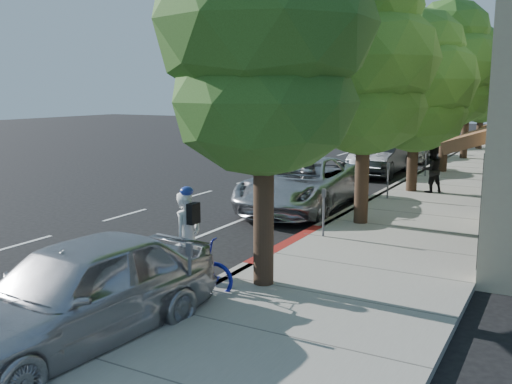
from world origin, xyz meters
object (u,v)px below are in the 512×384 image
Objects in this scene: street_tree_3 at (448,66)px; cyclist at (188,238)px; street_tree_2 at (416,83)px; white_pickup at (408,146)px; near_car_a at (78,292)px; pedestrian at (431,170)px; bicycle at (183,266)px; dark_sedan at (381,156)px; street_tree_5 at (483,84)px; dark_suv_far at (436,137)px; street_tree_4 at (469,74)px; silver_suv at (302,184)px; street_tree_1 at (366,63)px; street_tree_0 at (264,32)px.

street_tree_3 is 4.22× the size of cyclist.
white_pickup is at bearing 104.52° from street_tree_2.
pedestrian is at bearing 88.10° from near_car_a.
bicycle is (0.30, -0.59, -0.40)m from cyclist.
pedestrian is (2.32, 12.30, 0.04)m from cyclist.
dark_sedan is at bearing -95.08° from white_pickup.
white_pickup is (-1.25, 23.30, -0.19)m from cyclist.
street_tree_5 is at bearing -0.09° from cyclist.
bicycle is 30.38m from dark_suv_far.
street_tree_3 is at bearing -124.67° from pedestrian.
street_tree_4 is at bearing -128.06° from pedestrian.
silver_suv is 1.19× the size of dark_sedan.
dark_suv_far is at bearing 4.93° from cyclist.
white_pickup is at bearing 90.81° from dark_sedan.
near_car_a is at bearing -82.92° from dark_suv_far.
pedestrian is (0.72, -12.00, -3.78)m from street_tree_4.
dark_suv_far is (-2.64, 23.45, -3.82)m from street_tree_1.
dark_sedan is (-2.54, -7.50, -3.91)m from street_tree_4.
silver_suv is (-2.53, -16.50, -3.91)m from street_tree_4.
street_tree_4 is at bearing 11.56° from white_pickup.
street_tree_3 is 1.05× the size of street_tree_4.
white_pickup is at bearing 87.85° from silver_suv.
street_tree_3 reaches higher than silver_suv.
street_tree_3 reaches higher than pedestrian.
near_car_a is at bearing -111.80° from street_tree_0.
street_tree_4 is 4.50× the size of pedestrian.
white_pickup is at bearing 97.06° from street_tree_0.
street_tree_1 is 1.07× the size of street_tree_5.
silver_suv is 5.56m from pedestrian.
dark_sedan is (-2.54, -1.50, -4.13)m from street_tree_3.
street_tree_4 reaches higher than white_pickup.
street_tree_3 is (0.00, 6.00, 0.79)m from street_tree_2.
street_tree_2 is at bearing 57.30° from silver_suv.
pedestrian is (2.12, 15.50, 0.15)m from near_car_a.
pedestrian is at bearing -74.19° from dark_suv_far.
street_tree_3 is 1.64× the size of dark_suv_far.
street_tree_2 is 3.27m from pedestrian.
dark_sedan is 20.03m from near_car_a.
cyclist is 0.91× the size of bicycle.
bicycle is at bearing 93.68° from near_car_a.
street_tree_5 reaches higher than white_pickup.
street_tree_3 is at bearing -90.00° from street_tree_4.
street_tree_0 reaches higher than street_tree_1.
dark_suv_far is at bearing 98.03° from near_car_a.
street_tree_2 is 0.86× the size of street_tree_3.
dark_sedan is at bearing 119.45° from street_tree_2.
street_tree_0 is 1.04× the size of street_tree_4.
street_tree_2 is 3.30× the size of bicycle.
near_car_a is 2.94× the size of pedestrian.
dark_sedan is at bearing -100.66° from street_tree_5.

